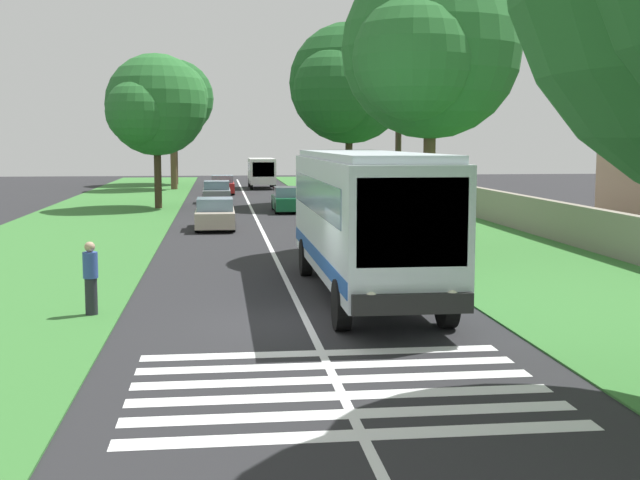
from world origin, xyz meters
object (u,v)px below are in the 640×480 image
object	(u,v)px
roadside_tree_right_1	(346,87)
trailing_minibus_0	(262,170)
trailing_car_3	(222,185)
roadside_tree_right_2	(426,53)
roadside_tree_left_2	(173,101)
pedestrian	(91,277)
trailing_car_0	(215,215)
trailing_car_1	(289,200)
trailing_car_2	(217,192)
utility_pole	(398,139)
coach_bus	(364,214)
roadside_tree_left_0	(154,108)
roadside_tree_left_1	(170,101)

from	to	relation	value
roadside_tree_right_1	trailing_minibus_0	bearing A→B (deg)	12.35
trailing_car_3	roadside_tree_right_2	xyz separation A→B (m)	(-34.63, -6.99, 6.40)
roadside_tree_left_2	pedestrian	bearing A→B (deg)	-178.93
trailing_car_0	pedestrian	bearing A→B (deg)	171.72
trailing_car_1	trailing_minibus_0	distance (m)	23.95
trailing_car_1	trailing_car_2	xyz separation A→B (m)	(7.62, 4.08, 0.00)
utility_pole	coach_bus	bearing A→B (deg)	163.50
trailing_car_3	roadside_tree_right_1	size ratio (longest dim) A/B	0.38
roadside_tree_left_2	roadside_tree_right_1	size ratio (longest dim) A/B	1.01
trailing_car_0	roadside_tree_left_2	bearing A→B (deg)	5.52
trailing_car_3	pedestrian	xyz separation A→B (m)	(-44.38, 3.22, 0.24)
trailing_car_2	roadside_tree_left_0	distance (m)	7.72
trailing_car_2	utility_pole	world-z (taller)	utility_pole
roadside_tree_left_2	pedestrian	world-z (taller)	roadside_tree_left_2
roadside_tree_left_0	roadside_tree_right_2	xyz separation A→B (m)	(-21.39, -10.98, 1.13)
roadside_tree_right_2	trailing_car_2	bearing A→B (deg)	16.05
roadside_tree_left_2	pedestrian	distance (m)	59.28
roadside_tree_right_1	utility_pole	xyz separation A→B (m)	(-19.54, 0.86, -3.24)
trailing_car_0	trailing_car_3	bearing A→B (deg)	-1.05
roadside_tree_left_2	roadside_tree_right_2	bearing A→B (deg)	-167.03
roadside_tree_left_0	roadside_tree_right_2	world-z (taller)	roadside_tree_right_2
roadside_tree_right_2	roadside_tree_right_1	bearing A→B (deg)	-1.48
trailing_car_0	trailing_car_2	distance (m)	16.57
trailing_car_2	roadside_tree_left_1	world-z (taller)	roadside_tree_left_1
trailing_minibus_0	roadside_tree_left_1	xyz separation A→B (m)	(-1.08, 7.46, 5.72)
trailing_car_2	utility_pole	xyz separation A→B (m)	(-22.60, -7.14, 3.41)
trailing_car_2	trailing_car_3	world-z (taller)	same
roadside_tree_left_2	coach_bus	bearing A→B (deg)	-172.26
trailing_car_1	pedestrian	xyz separation A→B (m)	(-27.90, 6.89, 0.24)
trailing_car_2	roadside_tree_left_2	size ratio (longest dim) A/B	0.38
trailing_minibus_0	roadside_tree_left_1	size ratio (longest dim) A/B	0.58
trailing_car_2	roadside_tree_right_1	xyz separation A→B (m)	(-3.06, -8.00, 6.64)
trailing_car_2	pedestrian	xyz separation A→B (m)	(-35.52, 2.81, 0.24)
roadside_tree_right_1	pedestrian	world-z (taller)	roadside_tree_right_1
trailing_car_0	roadside_tree_left_1	world-z (taller)	roadside_tree_left_1
trailing_car_0	trailing_car_3	xyz separation A→B (m)	(25.43, -0.47, 0.00)
roadside_tree_left_2	roadside_tree_right_1	bearing A→B (deg)	-155.75
trailing_car_3	utility_pole	world-z (taller)	utility_pole
trailing_car_0	roadside_tree_left_1	distance (m)	32.69
coach_bus	pedestrian	size ratio (longest dim) A/B	6.60
trailing_car_1	roadside_tree_left_2	bearing A→B (deg)	14.46
roadside_tree_right_1	pedestrian	xyz separation A→B (m)	(-32.46, 10.80, -6.40)
trailing_car_3	trailing_minibus_0	distance (m)	8.21
trailing_car_2	roadside_tree_left_0	xyz separation A→B (m)	(-4.37, 3.57, 5.27)
trailing_car_3	roadside_tree_left_2	distance (m)	16.66
coach_bus	roadside_tree_right_1	bearing A→B (deg)	-7.72
utility_pole	roadside_tree_left_2	bearing A→B (deg)	13.51
roadside_tree_left_0	roadside_tree_left_2	world-z (taller)	roadside_tree_left_2
roadside_tree_right_2	pedestrian	world-z (taller)	roadside_tree_right_2
roadside_tree_right_2	pedestrian	distance (m)	15.41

